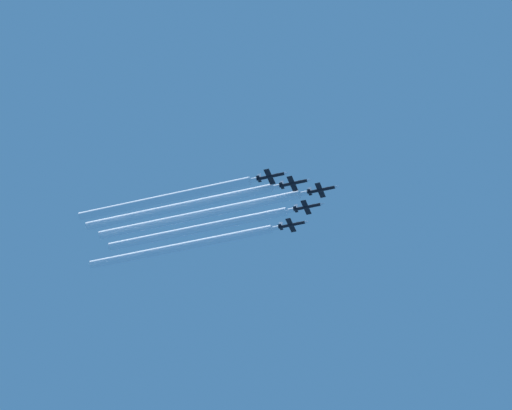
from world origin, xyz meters
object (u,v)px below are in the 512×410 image
(jet_left_wingman, at_px, (308,207))
(jet_right_wingman, at_px, (295,183))
(jet_outer_left, at_px, (293,225))
(jet_lead, at_px, (322,190))
(jet_outer_right, at_px, (272,176))

(jet_left_wingman, height_order, jet_right_wingman, jet_left_wingman)
(jet_outer_left, bearing_deg, jet_left_wingman, 46.70)
(jet_right_wingman, bearing_deg, jet_lead, 134.92)
(jet_outer_left, bearing_deg, jet_lead, 47.44)
(jet_lead, distance_m, jet_right_wingman, 12.05)
(jet_outer_left, height_order, jet_outer_right, jet_outer_right)
(jet_lead, height_order, jet_outer_right, jet_lead)
(jet_left_wingman, bearing_deg, jet_right_wingman, -4.11)
(jet_right_wingman, height_order, jet_outer_right, jet_right_wingman)
(jet_lead, relative_size, jet_right_wingman, 1.00)
(jet_right_wingman, bearing_deg, jet_left_wingman, 175.89)
(jet_left_wingman, bearing_deg, jet_outer_left, -133.30)
(jet_left_wingman, distance_m, jet_right_wingman, 15.07)
(jet_right_wingman, distance_m, jet_outer_right, 9.55)
(jet_left_wingman, distance_m, jet_outer_right, 23.12)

